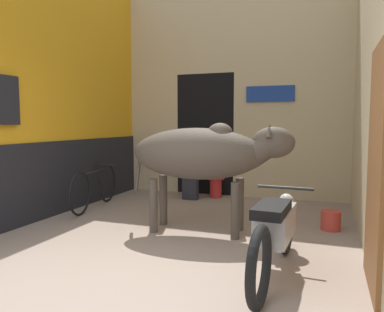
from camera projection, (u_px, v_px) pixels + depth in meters
ground_plane at (106, 288)px, 3.26m from camera, size 30.00×30.00×0.00m
wall_left_shopfront at (58, 88)px, 5.93m from camera, size 0.25×4.44×4.12m
wall_back_with_doorway at (225, 108)px, 7.58m from camera, size 4.39×0.93×4.12m
wall_right_with_door at (376, 72)px, 4.34m from camera, size 0.22×4.44×4.12m
cow at (204, 154)px, 4.86m from camera, size 2.14×0.85×1.44m
motorcycle_near at (275, 230)px, 3.48m from camera, size 0.58×2.00×0.77m
bicycle at (95, 187)px, 6.31m from camera, size 0.44×1.71×0.70m
shopkeeper_seated at (192, 168)px, 7.10m from camera, size 0.41×0.33×1.14m
plastic_stool at (216, 187)px, 7.21m from camera, size 0.32×0.32×0.39m
bucket at (331, 220)px, 5.03m from camera, size 0.26×0.26×0.26m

